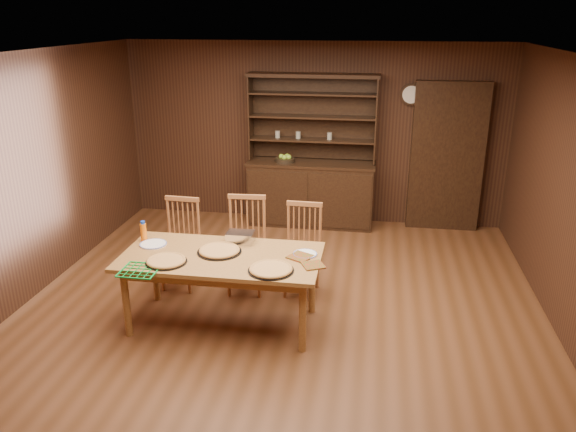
% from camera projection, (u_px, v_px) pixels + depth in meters
% --- Properties ---
extents(floor, '(6.00, 6.00, 0.00)m').
position_uv_depth(floor, '(278.00, 315.00, 5.82)').
color(floor, brown).
rests_on(floor, ground).
extents(room_shell, '(6.00, 6.00, 6.00)m').
position_uv_depth(room_shell, '(277.00, 168.00, 5.29)').
color(room_shell, white).
rests_on(room_shell, floor).
extents(china_hutch, '(1.84, 0.52, 2.17)m').
position_uv_depth(china_hutch, '(311.00, 185.00, 8.18)').
color(china_hutch, '#311E10').
rests_on(china_hutch, floor).
extents(doorway, '(1.00, 0.18, 2.10)m').
position_uv_depth(doorway, '(447.00, 157.00, 7.88)').
color(doorway, '#311E10').
rests_on(doorway, floor).
extents(wall_clock, '(0.30, 0.05, 0.30)m').
position_uv_depth(wall_clock, '(411.00, 94.00, 7.72)').
color(wall_clock, '#311E10').
rests_on(wall_clock, room_shell).
extents(dining_table, '(1.93, 0.97, 0.75)m').
position_uv_depth(dining_table, '(221.00, 263.00, 5.46)').
color(dining_table, '#AB793B').
rests_on(dining_table, floor).
extents(chair_left, '(0.44, 0.42, 1.02)m').
position_uv_depth(chair_left, '(181.00, 240.00, 6.34)').
color(chair_left, '#A26737').
rests_on(chair_left, floor).
extents(chair_center, '(0.47, 0.45, 1.08)m').
position_uv_depth(chair_center, '(246.00, 241.00, 6.24)').
color(chair_center, '#A26737').
rests_on(chair_center, floor).
extents(chair_right, '(0.43, 0.41, 1.02)m').
position_uv_depth(chair_right, '(303.00, 246.00, 6.19)').
color(chair_right, '#A26737').
rests_on(chair_right, floor).
extents(pizza_left, '(0.39, 0.39, 0.04)m').
position_uv_depth(pizza_left, '(166.00, 261.00, 5.26)').
color(pizza_left, black).
rests_on(pizza_left, dining_table).
extents(pizza_right, '(0.42, 0.42, 0.04)m').
position_uv_depth(pizza_right, '(271.00, 269.00, 5.09)').
color(pizza_right, black).
rests_on(pizza_right, dining_table).
extents(pizza_center, '(0.44, 0.44, 0.04)m').
position_uv_depth(pizza_center, '(219.00, 251.00, 5.49)').
color(pizza_center, black).
rests_on(pizza_center, dining_table).
extents(cooling_rack, '(0.40, 0.40, 0.01)m').
position_uv_depth(cooling_rack, '(140.00, 270.00, 5.10)').
color(cooling_rack, '#0B9833').
rests_on(cooling_rack, dining_table).
extents(plate_left, '(0.27, 0.27, 0.02)m').
position_uv_depth(plate_left, '(153.00, 244.00, 5.67)').
color(plate_left, white).
rests_on(plate_left, dining_table).
extents(plate_right, '(0.24, 0.24, 0.02)m').
position_uv_depth(plate_right, '(305.00, 254.00, 5.43)').
color(plate_right, white).
rests_on(plate_right, dining_table).
extents(foil_dish, '(0.27, 0.20, 0.11)m').
position_uv_depth(foil_dish, '(241.00, 237.00, 5.72)').
color(foil_dish, silver).
rests_on(foil_dish, dining_table).
extents(juice_bottle, '(0.06, 0.06, 0.21)m').
position_uv_depth(juice_bottle, '(144.00, 231.00, 5.75)').
color(juice_bottle, orange).
rests_on(juice_bottle, dining_table).
extents(pot_holder_a, '(0.25, 0.25, 0.01)m').
position_uv_depth(pot_holder_a, '(313.00, 265.00, 5.20)').
color(pot_holder_a, red).
rests_on(pot_holder_a, dining_table).
extents(pot_holder_b, '(0.28, 0.28, 0.02)m').
position_uv_depth(pot_holder_b, '(300.00, 257.00, 5.37)').
color(pot_holder_b, red).
rests_on(pot_holder_b, dining_table).
extents(fruit_bowl, '(0.28, 0.28, 0.12)m').
position_uv_depth(fruit_bowl, '(285.00, 159.00, 8.04)').
color(fruit_bowl, black).
rests_on(fruit_bowl, china_hutch).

